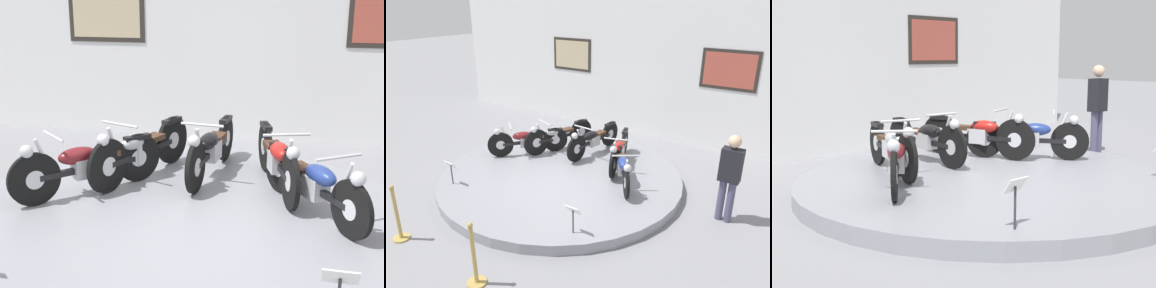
% 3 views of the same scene
% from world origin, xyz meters
% --- Properties ---
extents(ground_plane, '(60.00, 60.00, 0.00)m').
position_xyz_m(ground_plane, '(0.00, 0.00, 0.00)').
color(ground_plane, gray).
extents(display_platform, '(5.28, 5.28, 0.20)m').
position_xyz_m(display_platform, '(0.00, 0.00, 0.10)').
color(display_platform, gray).
rests_on(display_platform, ground_plane).
extents(back_wall, '(14.00, 0.22, 3.91)m').
position_xyz_m(back_wall, '(0.00, 3.95, 1.96)').
color(back_wall, white).
rests_on(back_wall, ground_plane).
extents(motorcycle_maroon, '(1.31, 1.54, 0.79)m').
position_xyz_m(motorcycle_maroon, '(-1.33, 0.39, 0.58)').
color(motorcycle_maroon, black).
rests_on(motorcycle_maroon, display_platform).
extents(motorcycle_silver, '(0.76, 1.91, 0.81)m').
position_xyz_m(motorcycle_silver, '(-0.88, 1.07, 0.60)').
color(motorcycle_silver, black).
rests_on(motorcycle_silver, display_platform).
extents(motorcycle_black, '(0.54, 1.99, 0.80)m').
position_xyz_m(motorcycle_black, '(-0.00, 1.34, 0.59)').
color(motorcycle_black, black).
rests_on(motorcycle_black, display_platform).
extents(motorcycle_red, '(0.72, 1.93, 0.80)m').
position_xyz_m(motorcycle_red, '(0.88, 1.07, 0.60)').
color(motorcycle_red, black).
rests_on(motorcycle_red, display_platform).
extents(motorcycle_blue, '(1.17, 1.63, 0.78)m').
position_xyz_m(motorcycle_blue, '(1.33, 0.38, 0.57)').
color(motorcycle_blue, black).
rests_on(motorcycle_blue, display_platform).
extents(info_placard_front_centre, '(0.26, 0.11, 0.51)m').
position_xyz_m(info_placard_front_centre, '(1.54, -1.70, 0.57)').
color(info_placard_front_centre, '#333338').
rests_on(info_placard_front_centre, display_platform).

